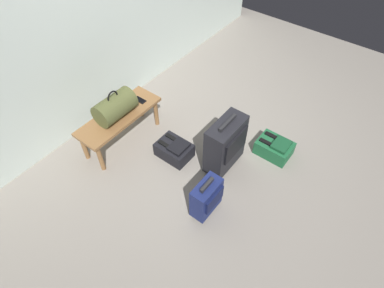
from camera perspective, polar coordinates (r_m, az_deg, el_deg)
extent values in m
plane|color=gray|center=(3.64, 4.50, -2.34)|extent=(6.60, 6.60, 0.00)
cube|color=olive|center=(3.62, -12.82, 4.85)|extent=(1.00, 0.36, 0.04)
cylinder|color=olive|center=(3.52, -15.93, -2.39)|extent=(0.05, 0.05, 0.37)
cylinder|color=olive|center=(3.89, -6.37, 5.53)|extent=(0.05, 0.05, 0.37)
cylinder|color=olive|center=(3.68, -18.56, -0.45)|extent=(0.05, 0.05, 0.37)
cylinder|color=olive|center=(4.04, -9.14, 7.02)|extent=(0.05, 0.05, 0.37)
cylinder|color=#51562D|center=(3.52, -13.48, 6.39)|extent=(0.44, 0.26, 0.26)
torus|color=black|center=(3.43, -13.90, 8.13)|extent=(0.14, 0.02, 0.14)
cube|color=black|center=(3.75, -9.21, 7.70)|extent=(0.07, 0.14, 0.01)
cube|color=black|center=(3.74, -9.22, 7.76)|extent=(0.06, 0.13, 0.00)
cube|color=black|center=(3.32, 5.88, -0.06)|extent=(0.47, 0.22, 0.58)
cube|color=black|center=(3.23, 7.80, -0.20)|extent=(0.38, 0.02, 0.26)
cube|color=#262628|center=(3.10, 6.33, 3.75)|extent=(0.26, 0.03, 0.04)
cylinder|color=black|center=(3.50, 2.93, -4.50)|extent=(0.02, 0.05, 0.05)
cylinder|color=black|center=(3.68, 5.92, -1.23)|extent=(0.02, 0.05, 0.05)
cube|color=navy|center=(3.05, 2.54, -9.43)|extent=(0.32, 0.16, 0.37)
cube|color=#11183E|center=(2.98, 4.02, -9.85)|extent=(0.26, 0.02, 0.17)
cube|color=#262628|center=(2.88, 2.68, -7.25)|extent=(0.18, 0.03, 0.04)
cylinder|color=black|center=(3.20, 0.38, -12.27)|extent=(0.02, 0.05, 0.05)
cylinder|color=black|center=(3.29, 2.77, -9.56)|extent=(0.02, 0.05, 0.05)
cube|color=#1E6038|center=(3.72, 14.34, -0.69)|extent=(0.28, 0.38, 0.17)
cube|color=#184D2C|center=(3.64, 15.55, -0.11)|extent=(0.21, 0.17, 0.04)
cube|color=black|center=(3.63, 13.25, 0.17)|extent=(0.04, 0.19, 0.02)
cube|color=black|center=(3.71, 14.17, 1.32)|extent=(0.04, 0.19, 0.02)
cube|color=black|center=(3.59, -3.17, -1.07)|extent=(0.28, 0.38, 0.17)
cube|color=black|center=(3.49, -2.39, -0.47)|extent=(0.21, 0.17, 0.04)
cube|color=black|center=(3.52, -4.71, -0.18)|extent=(0.04, 0.19, 0.02)
cube|color=black|center=(3.58, -3.40, 1.02)|extent=(0.04, 0.19, 0.02)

